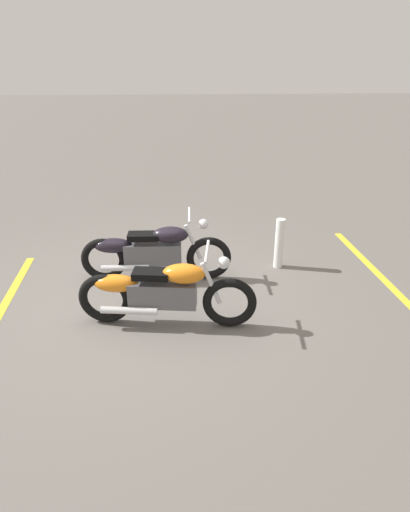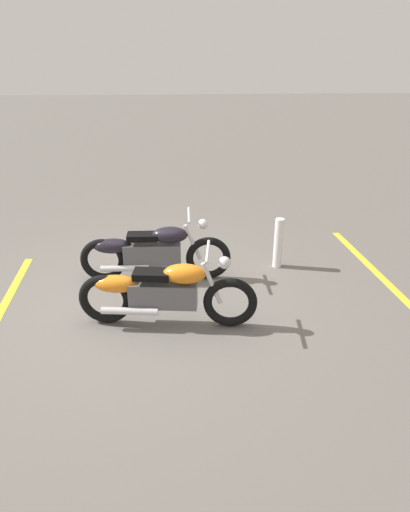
# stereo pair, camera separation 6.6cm
# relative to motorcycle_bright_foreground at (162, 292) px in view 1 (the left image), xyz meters

# --- Properties ---
(ground_plane) EXTENTS (60.00, 60.00, 0.00)m
(ground_plane) POSITION_rel_motorcycle_bright_foreground_xyz_m (-0.32, 0.61, -0.46)
(ground_plane) COLOR #66605B
(motorcycle_bright_foreground) EXTENTS (2.23, 0.62, 1.04)m
(motorcycle_bright_foreground) POSITION_rel_motorcycle_bright_foreground_xyz_m (0.00, 0.00, 0.00)
(motorcycle_bright_foreground) COLOR black
(motorcycle_bright_foreground) RESTS_ON ground
(motorcycle_dark_foreground) EXTENTS (2.23, 0.62, 1.04)m
(motorcycle_dark_foreground) POSITION_rel_motorcycle_bright_foreground_xyz_m (-0.18, 1.22, 0.00)
(motorcycle_dark_foreground) COLOR black
(motorcycle_dark_foreground) RESTS_ON ground
(bollard_post) EXTENTS (0.14, 0.14, 0.81)m
(bollard_post) POSITION_rel_motorcycle_bright_foreground_xyz_m (1.78, 1.54, -0.06)
(bollard_post) COLOR white
(bollard_post) RESTS_ON ground
(parking_stripe_near) EXTENTS (0.31, 3.20, 0.01)m
(parking_stripe_near) POSITION_rel_motorcycle_bright_foreground_xyz_m (-2.17, 0.47, -0.46)
(parking_stripe_near) COLOR yellow
(parking_stripe_near) RESTS_ON ground
(parking_stripe_mid) EXTENTS (0.31, 3.20, 0.01)m
(parking_stripe_mid) POSITION_rel_motorcycle_bright_foreground_xyz_m (3.29, 1.28, -0.46)
(parking_stripe_mid) COLOR yellow
(parking_stripe_mid) RESTS_ON ground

